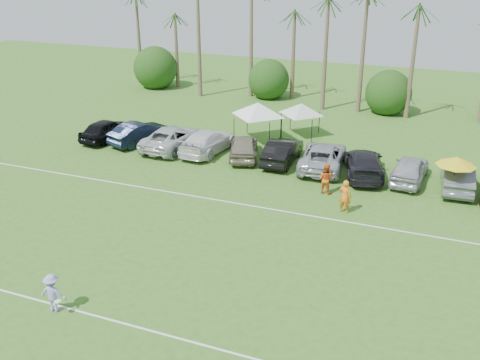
% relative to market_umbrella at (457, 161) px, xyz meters
% --- Properties ---
extents(ground, '(120.00, 120.00, 0.00)m').
position_rel_market_umbrella_xyz_m(ground, '(-12.04, -19.45, -2.37)').
color(ground, '#38681F').
rests_on(ground, ground).
extents(field_lines, '(80.00, 12.10, 0.01)m').
position_rel_market_umbrella_xyz_m(field_lines, '(-12.04, -11.45, -2.37)').
color(field_lines, white).
rests_on(field_lines, ground).
extents(palm_tree_0, '(2.40, 2.40, 8.90)m').
position_rel_market_umbrella_xyz_m(palm_tree_0, '(-34.04, 18.55, 5.11)').
color(palm_tree_0, brown).
rests_on(palm_tree_0, ground).
extents(palm_tree_1, '(2.40, 2.40, 9.90)m').
position_rel_market_umbrella_xyz_m(palm_tree_1, '(-29.04, 18.55, 5.98)').
color(palm_tree_1, brown).
rests_on(palm_tree_1, ground).
extents(palm_tree_2, '(2.40, 2.40, 10.90)m').
position_rel_market_umbrella_xyz_m(palm_tree_2, '(-24.04, 18.55, 6.84)').
color(palm_tree_2, brown).
rests_on(palm_tree_2, ground).
extents(palm_tree_4, '(2.40, 2.40, 8.90)m').
position_rel_market_umbrella_xyz_m(palm_tree_4, '(-16.04, 18.55, 5.11)').
color(palm_tree_4, brown).
rests_on(palm_tree_4, ground).
extents(palm_tree_5, '(2.40, 2.40, 9.90)m').
position_rel_market_umbrella_xyz_m(palm_tree_5, '(-12.04, 18.55, 5.98)').
color(palm_tree_5, brown).
rests_on(palm_tree_5, ground).
extents(palm_tree_6, '(2.40, 2.40, 10.90)m').
position_rel_market_umbrella_xyz_m(palm_tree_6, '(-8.04, 18.55, 6.84)').
color(palm_tree_6, brown).
rests_on(palm_tree_6, ground).
extents(bush_tree_0, '(4.00, 4.00, 4.00)m').
position_rel_market_umbrella_xyz_m(bush_tree_0, '(-31.04, 19.55, -0.57)').
color(bush_tree_0, brown).
rests_on(bush_tree_0, ground).
extents(bush_tree_1, '(4.00, 4.00, 4.00)m').
position_rel_market_umbrella_xyz_m(bush_tree_1, '(-18.04, 19.55, -0.57)').
color(bush_tree_1, brown).
rests_on(bush_tree_1, ground).
extents(bush_tree_2, '(4.00, 4.00, 4.00)m').
position_rel_market_umbrella_xyz_m(bush_tree_2, '(-6.04, 19.55, -0.57)').
color(bush_tree_2, brown).
rests_on(bush_tree_2, ground).
extents(sideline_player_a, '(0.75, 0.51, 1.97)m').
position_rel_market_umbrella_xyz_m(sideline_player_a, '(-5.63, -4.29, -1.39)').
color(sideline_player_a, orange).
rests_on(sideline_player_a, ground).
extents(sideline_player_b, '(1.02, 0.86, 1.89)m').
position_rel_market_umbrella_xyz_m(sideline_player_b, '(-7.26, -2.06, -1.43)').
color(sideline_player_b, '#E85A19').
rests_on(sideline_player_b, ground).
extents(canopy_tent_left, '(4.42, 4.42, 3.58)m').
position_rel_market_umbrella_xyz_m(canopy_tent_left, '(-14.48, 5.88, 0.69)').
color(canopy_tent_left, black).
rests_on(canopy_tent_left, ground).
extents(canopy_tent_right, '(3.82, 3.82, 3.10)m').
position_rel_market_umbrella_xyz_m(canopy_tent_right, '(-11.70, 8.36, 0.28)').
color(canopy_tent_right, black).
rests_on(canopy_tent_right, ground).
extents(market_umbrella, '(2.37, 2.37, 2.64)m').
position_rel_market_umbrella_xyz_m(market_umbrella, '(0.00, 0.00, 0.00)').
color(market_umbrella, black).
rests_on(market_umbrella, ground).
extents(frisbee_player, '(1.19, 0.81, 1.71)m').
position_rel_market_umbrella_xyz_m(frisbee_player, '(-14.93, -17.74, -1.52)').
color(frisbee_player, '#9F9ADA').
rests_on(frisbee_player, ground).
extents(parked_car_0, '(2.46, 5.12, 1.68)m').
position_rel_market_umbrella_xyz_m(parked_car_0, '(-25.65, 1.72, -1.53)').
color(parked_car_0, black).
rests_on(parked_car_0, ground).
extents(parked_car_1, '(3.33, 5.41, 1.68)m').
position_rel_market_umbrella_xyz_m(parked_car_1, '(-22.78, 1.96, -1.53)').
color(parked_car_1, black).
rests_on(parked_car_1, ground).
extents(parked_car_2, '(2.92, 6.12, 1.68)m').
position_rel_market_umbrella_xyz_m(parked_car_2, '(-19.90, 1.79, -1.53)').
color(parked_car_2, silver).
rests_on(parked_car_2, ground).
extents(parked_car_3, '(2.83, 5.98, 1.68)m').
position_rel_market_umbrella_xyz_m(parked_car_3, '(-17.02, 2.00, -1.53)').
color(parked_car_3, white).
rests_on(parked_car_3, ground).
extents(parked_car_4, '(3.50, 5.32, 1.68)m').
position_rel_market_umbrella_xyz_m(parked_car_4, '(-14.14, 1.90, -1.53)').
color(parked_car_4, gray).
rests_on(parked_car_4, ground).
extents(parked_car_5, '(1.86, 5.14, 1.68)m').
position_rel_market_umbrella_xyz_m(parked_car_5, '(-11.26, 2.01, -1.53)').
color(parked_car_5, black).
rests_on(parked_car_5, ground).
extents(parked_car_6, '(3.39, 6.31, 1.68)m').
position_rel_market_umbrella_xyz_m(parked_car_6, '(-8.38, 2.02, -1.53)').
color(parked_car_6, '#A5A9AF').
rests_on(parked_car_6, ground).
extents(parked_car_7, '(3.54, 6.17, 1.68)m').
position_rel_market_umbrella_xyz_m(parked_car_7, '(-5.50, 1.70, -1.53)').
color(parked_car_7, black).
rests_on(parked_car_7, ground).
extents(parked_car_8, '(2.36, 5.08, 1.68)m').
position_rel_market_umbrella_xyz_m(parked_car_8, '(-2.63, 1.74, -1.53)').
color(parked_car_8, '#AFAFB5').
rests_on(parked_car_8, ground).
extents(parked_car_9, '(2.06, 5.20, 1.68)m').
position_rel_market_umbrella_xyz_m(parked_car_9, '(0.25, 1.58, -1.53)').
color(parked_car_9, slate).
rests_on(parked_car_9, ground).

